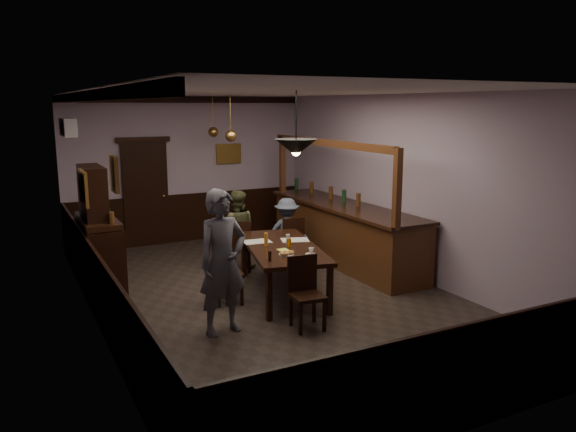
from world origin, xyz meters
TOP-DOWN VIEW (x-y plane):
  - room at (0.00, 0.00)m, footprint 5.01×8.01m
  - dining_table at (0.20, 0.02)m, footprint 1.48×2.37m
  - chair_far_left at (0.05, 1.36)m, footprint 0.49×0.49m
  - chair_far_right at (0.94, 1.15)m, footprint 0.43×0.43m
  - chair_near at (-0.12, -1.27)m, footprint 0.44×0.44m
  - chair_side at (-0.75, 0.04)m, footprint 0.48×0.48m
  - person_standing at (-1.11, -0.96)m, footprint 0.74×0.56m
  - person_seated_left at (0.12, 1.63)m, footprint 0.82×0.75m
  - person_seated_right at (0.99, 1.42)m, footprint 0.89×0.73m
  - newspaper_left at (-0.04, 0.41)m, footprint 0.45×0.34m
  - newspaper_right at (0.53, 0.24)m, footprint 0.50×0.42m
  - napkin at (0.10, -0.21)m, footprint 0.18×0.18m
  - saucer at (0.33, -0.61)m, footprint 0.15×0.15m
  - coffee_cup at (0.36, -0.58)m, footprint 0.10×0.10m
  - pastry_plate at (0.02, -0.48)m, footprint 0.22×0.22m
  - pastry_ring_a at (-0.03, -0.51)m, footprint 0.13×0.13m
  - pastry_ring_b at (0.06, -0.50)m, footprint 0.13×0.13m
  - soda_can at (0.27, -0.07)m, footprint 0.07×0.07m
  - beer_glass at (-0.03, 0.11)m, footprint 0.06×0.06m
  - water_glass at (0.33, 0.08)m, footprint 0.06×0.06m
  - pepper_mill at (-0.33, -0.66)m, footprint 0.04×0.04m
  - sideboard at (-2.21, 1.50)m, footprint 0.52×1.46m
  - bar_counter at (1.99, 1.10)m, footprint 0.92×3.97m
  - door_back at (-0.90, 3.95)m, footprint 0.90×0.06m
  - ac_unit at (-2.38, 2.90)m, footprint 0.20×0.85m
  - picture_left_small at (-2.46, -1.60)m, footprint 0.04×0.28m
  - picture_left_large at (-2.46, 0.80)m, footprint 0.04×0.62m
  - picture_back at (0.90, 3.96)m, footprint 0.55×0.04m
  - pendant_iron at (0.01, -0.76)m, footprint 0.56×0.56m
  - pendant_brass_mid at (0.10, 1.78)m, footprint 0.20×0.20m
  - pendant_brass_far at (0.30, 3.21)m, footprint 0.20×0.20m

SIDE VIEW (x-z plane):
  - chair_far_left at x=0.05m, z-range 0.04..0.95m
  - chair_far_right at x=0.94m, z-range 0.04..0.96m
  - chair_near at x=-0.12m, z-range 0.04..0.97m
  - chair_side at x=-0.75m, z-range 0.04..0.99m
  - bar_counter at x=1.99m, z-range -0.55..1.68m
  - person_seated_right at x=0.99m, z-range 0.00..1.20m
  - dining_table at x=0.20m, z-range 0.31..1.06m
  - person_seated_left at x=0.12m, z-range 0.00..1.38m
  - napkin at x=0.10m, z-range 0.75..0.75m
  - newspaper_left at x=-0.04m, z-range 0.75..0.76m
  - newspaper_right at x=0.53m, z-range 0.75..0.76m
  - saucer at x=0.33m, z-range 0.75..0.76m
  - pastry_plate at x=0.02m, z-range 0.75..0.76m
  - sideboard at x=-2.21m, z-range -0.19..1.73m
  - pastry_ring_a at x=-0.03m, z-range 0.77..0.81m
  - pastry_ring_b at x=0.06m, z-range 0.77..0.81m
  - coffee_cup at x=0.36m, z-range 0.76..0.84m
  - soda_can at x=0.27m, z-range 0.75..0.87m
  - pepper_mill at x=-0.33m, z-range 0.75..0.89m
  - water_glass at x=0.33m, z-range 0.75..0.90m
  - beer_glass at x=-0.03m, z-range 0.75..0.95m
  - person_standing at x=-1.11m, z-range 0.00..1.82m
  - door_back at x=-0.90m, z-range 0.00..2.10m
  - room at x=0.00m, z-range -0.01..3.01m
  - picture_left_large at x=-2.46m, z-range 1.46..1.94m
  - picture_back at x=0.90m, z-range 1.59..2.01m
  - picture_left_small at x=-2.46m, z-range 1.97..2.33m
  - pendant_iron at x=0.01m, z-range 1.85..2.69m
  - pendant_brass_mid at x=0.10m, z-range 1.89..2.70m
  - pendant_brass_far at x=0.30m, z-range 1.89..2.70m
  - ac_unit at x=-2.38m, z-range 2.30..2.60m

